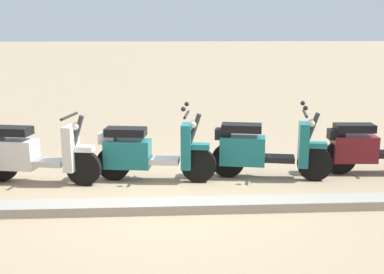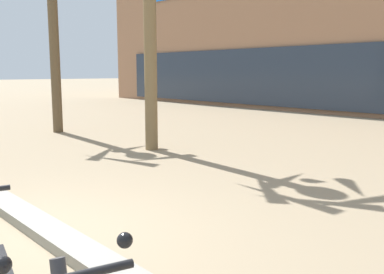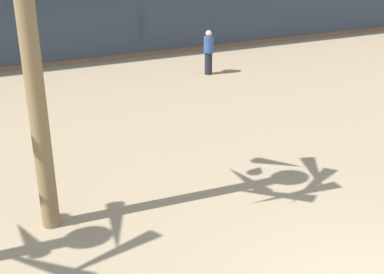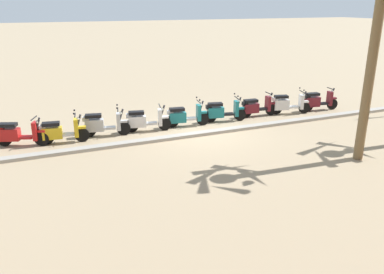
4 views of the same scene
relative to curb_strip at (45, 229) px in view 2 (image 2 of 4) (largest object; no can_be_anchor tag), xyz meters
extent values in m
plane|color=#9E896B|center=(0.00, -0.35, -0.06)|extent=(200.00, 200.00, 0.00)
cube|color=gray|center=(0.00, 0.00, 0.00)|extent=(60.00, 0.36, 0.12)
sphere|color=black|center=(3.05, -1.43, 1.08)|extent=(0.07, 0.07, 0.07)
sphere|color=black|center=(3.15, -0.97, 1.08)|extent=(0.07, 0.07, 0.07)
cylinder|color=olive|center=(-3.57, 4.19, 2.87)|extent=(0.30, 0.30, 5.86)
cylinder|color=brown|center=(-7.94, 3.87, 2.92)|extent=(0.29, 0.29, 5.95)
camera|label=1|loc=(0.09, 5.75, 2.15)|focal=45.20mm
camera|label=2|loc=(4.64, -1.92, 1.79)|focal=40.37mm
camera|label=3|loc=(-4.64, -3.63, 4.72)|focal=47.55mm
camera|label=4|loc=(6.04, 13.06, 4.77)|focal=36.66mm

